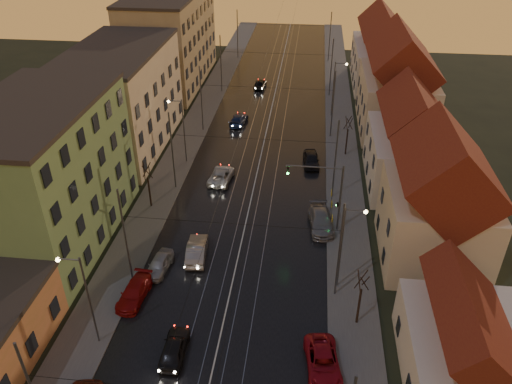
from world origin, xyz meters
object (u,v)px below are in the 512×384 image
at_px(driving_car_2, 221,175).
at_px(parked_right_1, 321,221).
at_px(street_lamp_0, 83,293).
at_px(driving_car_4, 260,84).
at_px(driving_car_1, 197,250).
at_px(driving_car_3, 239,119).
at_px(street_lamp_3, 336,84).
at_px(driving_car_0, 174,348).
at_px(street_lamp_2, 181,125).
at_px(parked_right_2, 311,160).
at_px(parked_right_0, 323,362).
at_px(parked_left_2, 134,293).
at_px(street_lamp_1, 346,240).
at_px(traffic_light_mast, 330,190).
at_px(parked_left_3, 159,264).

xyz_separation_m(driving_car_2, parked_right_1, (11.23, -7.78, 0.09)).
bearing_deg(driving_car_2, street_lamp_0, 82.35).
xyz_separation_m(driving_car_2, driving_car_4, (1.17, 30.25, 0.04)).
bearing_deg(driving_car_1, driving_car_3, -95.31).
xyz_separation_m(street_lamp_3, driving_car_0, (-12.05, -44.50, -4.18)).
xyz_separation_m(street_lamp_2, parked_right_2, (15.30, 0.91, -4.13)).
xyz_separation_m(street_lamp_2, parked_right_0, (16.70, -28.55, -4.20)).
distance_m(parked_left_2, parked_right_2, 27.89).
bearing_deg(parked_right_0, street_lamp_0, 170.29).
height_order(street_lamp_1, driving_car_4, street_lamp_1).
xyz_separation_m(street_lamp_1, driving_car_0, (-12.05, -8.50, -4.18)).
height_order(traffic_light_mast, driving_car_3, traffic_light_mast).
height_order(street_lamp_2, driving_car_3, street_lamp_2).
distance_m(street_lamp_1, parked_left_3, 16.22).
xyz_separation_m(street_lamp_0, traffic_light_mast, (17.10, 16.00, -0.29)).
bearing_deg(street_lamp_1, parked_right_2, 97.91).
distance_m(street_lamp_1, parked_right_2, 21.51).
relative_size(street_lamp_1, street_lamp_3, 1.00).
height_order(street_lamp_0, parked_right_0, street_lamp_0).
bearing_deg(driving_car_1, street_lamp_3, -117.01).
bearing_deg(parked_right_2, parked_right_0, -92.78).
relative_size(street_lamp_2, parked_right_1, 1.50).
distance_m(driving_car_3, driving_car_4, 14.69).
bearing_deg(traffic_light_mast, driving_car_1, -154.82).
bearing_deg(parked_left_2, driving_car_3, 88.89).
height_order(street_lamp_0, street_lamp_1, same).
height_order(driving_car_4, parked_left_2, driving_car_4).
distance_m(traffic_light_mast, driving_car_4, 40.01).
bearing_deg(driving_car_4, driving_car_3, 88.00).
height_order(parked_left_2, parked_left_3, parked_left_3).
relative_size(traffic_light_mast, driving_car_0, 1.74).
bearing_deg(street_lamp_0, parked_right_0, -1.87).
relative_size(street_lamp_2, parked_right_0, 1.63).
relative_size(driving_car_0, parked_left_2, 0.91).
bearing_deg(traffic_light_mast, parked_left_2, -144.02).
relative_size(street_lamp_2, parked_right_2, 1.80).
bearing_deg(parked_left_3, street_lamp_1, 5.15).
bearing_deg(parked_right_1, parked_left_2, -148.96).
bearing_deg(parked_right_0, driving_car_0, 171.93).
bearing_deg(parked_right_1, parked_right_2, 88.62).
bearing_deg(driving_car_0, traffic_light_mast, -124.63).
bearing_deg(driving_car_3, driving_car_2, 97.45).
bearing_deg(driving_car_4, traffic_light_mast, 109.11).
distance_m(driving_car_4, parked_right_0, 55.86).
bearing_deg(street_lamp_1, street_lamp_2, 132.32).
relative_size(driving_car_1, parked_left_2, 1.05).
bearing_deg(parked_left_3, driving_car_2, 86.65).
distance_m(street_lamp_1, driving_car_4, 48.01).
relative_size(traffic_light_mast, driving_car_4, 1.70).
height_order(street_lamp_2, parked_left_3, street_lamp_2).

